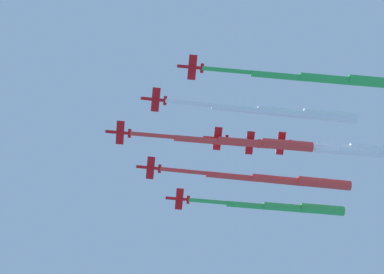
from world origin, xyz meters
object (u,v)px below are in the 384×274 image
at_px(jet_port_mid, 330,79).
at_px(jet_port_outer, 334,148).
at_px(jet_port_inner, 286,112).
at_px(jet_starboard_outer, 364,152).
at_px(jet_lead, 245,142).
at_px(jet_starboard_inner, 281,180).
at_px(jet_starboard_mid, 286,207).

relative_size(jet_port_mid, jet_port_outer, 1.10).
distance_m(jet_port_inner, jet_port_mid, 18.37).
relative_size(jet_port_mid, jet_starboard_outer, 1.13).
xyz_separation_m(jet_lead, jet_starboard_inner, (17.45, 9.30, 0.52)).
bearing_deg(jet_starboard_inner, jet_starboard_mid, 55.85).
distance_m(jet_lead, jet_port_outer, 32.02).
xyz_separation_m(jet_port_inner, jet_starboard_mid, (15.17, 34.33, 1.29)).
bearing_deg(jet_port_mid, jet_starboard_inner, 91.17).
relative_size(jet_port_inner, jet_port_mid, 0.98).
height_order(jet_port_inner, jet_starboard_mid, jet_starboard_mid).
relative_size(jet_port_mid, jet_starboard_mid, 1.15).
distance_m(jet_port_inner, jet_starboard_inner, 25.18).
height_order(jet_starboard_inner, jet_starboard_mid, jet_starboard_mid).
height_order(jet_starboard_inner, jet_port_outer, jet_port_outer).
distance_m(jet_starboard_mid, jet_starboard_outer, 34.39).
xyz_separation_m(jet_starboard_mid, jet_port_outer, (6.34, -27.77, -0.20)).
height_order(jet_lead, jet_starboard_outer, jet_starboard_outer).
height_order(jet_port_inner, jet_port_mid, jet_port_inner).
bearing_deg(jet_port_mid, jet_starboard_outer, 41.73).
relative_size(jet_port_outer, jet_starboard_outer, 1.02).
xyz_separation_m(jet_starboard_inner, jet_starboard_mid, (7.12, 10.49, 2.24)).
bearing_deg(jet_port_outer, jet_port_inner, -163.05).
xyz_separation_m(jet_lead, jet_port_mid, (18.26, -30.60, 0.62)).
bearing_deg(jet_port_inner, jet_lead, 122.86).
bearing_deg(jet_lead, jet_port_inner, -57.14).
relative_size(jet_port_inner, jet_starboard_mid, 1.12).
xyz_separation_m(jet_port_inner, jet_port_outer, (21.51, 6.56, 1.09)).
bearing_deg(jet_port_mid, jet_port_inner, 118.90).
height_order(jet_port_inner, jet_starboard_inner, jet_port_inner).
bearing_deg(jet_port_mid, jet_port_outer, 60.80).
distance_m(jet_port_inner, jet_port_outer, 22.51).
xyz_separation_m(jet_port_mid, jet_port_outer, (12.64, 22.62, 1.94)).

